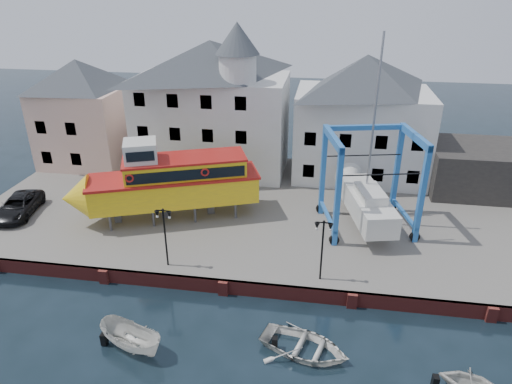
# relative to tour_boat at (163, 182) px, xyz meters

# --- Properties ---
(ground) EXTENTS (140.00, 140.00, 0.00)m
(ground) POSITION_rel_tour_boat_xyz_m (6.33, -7.57, -4.03)
(ground) COLOR black
(ground) RESTS_ON ground
(hardstanding) EXTENTS (44.00, 22.00, 1.00)m
(hardstanding) POSITION_rel_tour_boat_xyz_m (6.33, 3.43, -3.53)
(hardstanding) COLOR #645F57
(hardstanding) RESTS_ON ground
(quay_wall) EXTENTS (44.00, 0.47, 1.00)m
(quay_wall) POSITION_rel_tour_boat_xyz_m (6.33, -7.46, -3.53)
(quay_wall) COLOR maroon
(quay_wall) RESTS_ON ground
(building_pink) EXTENTS (8.00, 7.00, 10.30)m
(building_pink) POSITION_rel_tour_boat_xyz_m (-11.67, 10.43, 2.11)
(building_pink) COLOR beige
(building_pink) RESTS_ON hardstanding
(building_white_main) EXTENTS (14.00, 8.30, 14.00)m
(building_white_main) POSITION_rel_tour_boat_xyz_m (1.46, 10.82, 3.31)
(building_white_main) COLOR silver
(building_white_main) RESTS_ON hardstanding
(building_white_right) EXTENTS (12.00, 8.00, 11.20)m
(building_white_right) POSITION_rel_tour_boat_xyz_m (15.33, 11.43, 2.56)
(building_white_right) COLOR silver
(building_white_right) RESTS_ON hardstanding
(shed_dark) EXTENTS (8.00, 7.00, 4.00)m
(shed_dark) POSITION_rel_tour_boat_xyz_m (25.33, 9.43, -1.03)
(shed_dark) COLOR #272423
(shed_dark) RESTS_ON hardstanding
(lamp_post_left) EXTENTS (1.12, 0.32, 4.20)m
(lamp_post_left) POSITION_rel_tour_boat_xyz_m (2.33, -6.37, 0.14)
(lamp_post_left) COLOR black
(lamp_post_left) RESTS_ON hardstanding
(lamp_post_right) EXTENTS (1.12, 0.32, 4.20)m
(lamp_post_right) POSITION_rel_tour_boat_xyz_m (12.33, -6.37, 0.14)
(lamp_post_right) COLOR black
(lamp_post_right) RESTS_ON hardstanding
(tour_boat) EXTENTS (15.06, 8.54, 6.43)m
(tour_boat) POSITION_rel_tour_boat_xyz_m (0.00, 0.00, 0.00)
(tour_boat) COLOR #59595E
(tour_boat) RESTS_ON hardstanding
(travel_lift) EXTENTS (7.58, 9.66, 14.14)m
(travel_lift) POSITION_rel_tour_boat_xyz_m (15.31, 1.78, -0.68)
(travel_lift) COLOR #206FAB
(travel_lift) RESTS_ON hardstanding
(van) EXTENTS (3.39, 5.72, 1.49)m
(van) POSITION_rel_tour_boat_xyz_m (-11.77, -1.35, -2.29)
(van) COLOR black
(van) RESTS_ON hardstanding
(motorboat_a) EXTENTS (4.42, 3.00, 1.60)m
(motorboat_a) POSITION_rel_tour_boat_xyz_m (2.46, -12.89, -4.03)
(motorboat_a) COLOR silver
(motorboat_a) RESTS_ON ground
(motorboat_b) EXTENTS (5.62, 4.70, 1.00)m
(motorboat_b) POSITION_rel_tour_boat_xyz_m (11.69, -11.74, -4.03)
(motorboat_b) COLOR silver
(motorboat_b) RESTS_ON ground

